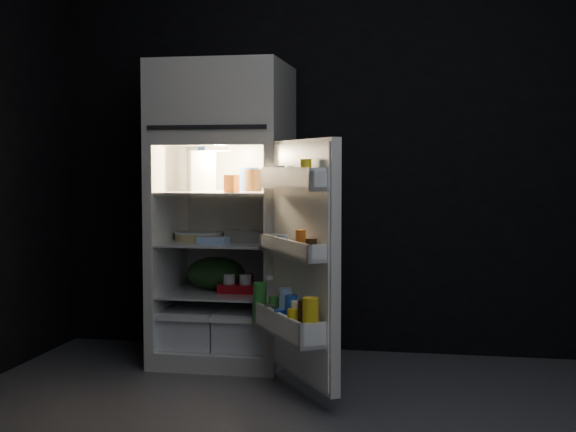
% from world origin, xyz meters
% --- Properties ---
extents(wall_back, '(4.00, 0.00, 2.70)m').
position_xyz_m(wall_back, '(0.00, 1.70, 1.35)').
color(wall_back, black).
rests_on(wall_back, ground).
extents(wall_front, '(4.00, 0.00, 2.70)m').
position_xyz_m(wall_front, '(0.00, -1.70, 1.35)').
color(wall_front, black).
rests_on(wall_front, ground).
extents(refrigerator, '(0.76, 0.71, 1.78)m').
position_xyz_m(refrigerator, '(-0.84, 1.32, 0.96)').
color(refrigerator, silver).
rests_on(refrigerator, ground).
extents(fridge_door, '(0.55, 0.71, 1.22)m').
position_xyz_m(fridge_door, '(-0.26, 0.62, 0.68)').
color(fridge_door, silver).
rests_on(fridge_door, ground).
extents(milk_jug, '(0.19, 0.19, 0.24)m').
position_xyz_m(milk_jug, '(-0.97, 1.29, 1.15)').
color(milk_jug, white).
rests_on(milk_jug, refrigerator).
extents(mayo_jar, '(0.15, 0.15, 0.14)m').
position_xyz_m(mayo_jar, '(-0.70, 1.38, 1.10)').
color(mayo_jar, '#1F47A7').
rests_on(mayo_jar, refrigerator).
extents(jam_jar, '(0.14, 0.14, 0.13)m').
position_xyz_m(jam_jar, '(-0.66, 1.30, 1.09)').
color(jam_jar, '#311F0D').
rests_on(jam_jar, refrigerator).
extents(amber_bottle, '(0.11, 0.11, 0.22)m').
position_xyz_m(amber_bottle, '(-1.05, 1.42, 1.14)').
color(amber_bottle, '#B7871D').
rests_on(amber_bottle, refrigerator).
extents(small_carton, '(0.09, 0.08, 0.10)m').
position_xyz_m(small_carton, '(-0.74, 1.09, 1.08)').
color(small_carton, orange).
rests_on(small_carton, refrigerator).
extents(egg_carton, '(0.28, 0.20, 0.07)m').
position_xyz_m(egg_carton, '(-0.69, 1.26, 0.76)').
color(egg_carton, gray).
rests_on(egg_carton, refrigerator).
extents(pie, '(0.34, 0.34, 0.04)m').
position_xyz_m(pie, '(-1.01, 1.35, 0.75)').
color(pie, tan).
rests_on(pie, refrigerator).
extents(flat_package, '(0.19, 0.11, 0.04)m').
position_xyz_m(flat_package, '(-0.86, 1.12, 0.75)').
color(flat_package, '#94B9E4').
rests_on(flat_package, refrigerator).
extents(wrapped_pkg, '(0.14, 0.13, 0.05)m').
position_xyz_m(wrapped_pkg, '(-0.63, 1.40, 0.75)').
color(wrapped_pkg, beige).
rests_on(wrapped_pkg, refrigerator).
extents(produce_bag, '(0.45, 0.42, 0.20)m').
position_xyz_m(produce_bag, '(-0.90, 1.34, 0.52)').
color(produce_bag, '#193815').
rests_on(produce_bag, refrigerator).
extents(yogurt_tray, '(0.24, 0.13, 0.05)m').
position_xyz_m(yogurt_tray, '(-0.73, 1.23, 0.45)').
color(yogurt_tray, '#B00F19').
rests_on(yogurt_tray, refrigerator).
extents(small_can_red, '(0.09, 0.09, 0.09)m').
position_xyz_m(small_can_red, '(-0.72, 1.42, 0.47)').
color(small_can_red, '#B00F19').
rests_on(small_can_red, refrigerator).
extents(small_can_silver, '(0.08, 0.08, 0.09)m').
position_xyz_m(small_can_silver, '(-0.58, 1.43, 0.47)').
color(small_can_silver, '#B4B5B9').
rests_on(small_can_silver, refrigerator).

